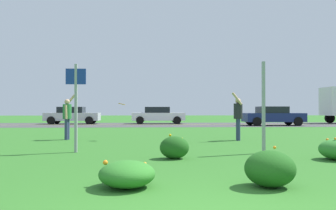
{
  "coord_description": "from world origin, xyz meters",
  "views": [
    {
      "loc": [
        -0.68,
        -3.4,
        1.19
      ],
      "look_at": [
        -0.05,
        8.14,
        1.35
      ],
      "focal_mm": 36.96,
      "sensor_mm": 36.0,
      "label": 1
    }
  ],
  "objects_px": {
    "person_thrower_green_shirt": "(67,115)",
    "car_silver_center_left": "(72,115)",
    "car_navy_rightmost": "(273,116)",
    "sign_post_by_roadside": "(264,107)",
    "frisbee_orange": "(122,104)",
    "person_catcher_dark_shirt": "(238,115)",
    "sign_post_near_path": "(76,99)",
    "car_white_center_right": "(158,115)"
  },
  "relations": [
    {
      "from": "sign_post_by_roadside",
      "to": "car_navy_rightmost",
      "type": "height_order",
      "value": "sign_post_by_roadside"
    },
    {
      "from": "sign_post_by_roadside",
      "to": "car_white_center_right",
      "type": "distance_m",
      "value": 20.56
    },
    {
      "from": "car_silver_center_left",
      "to": "person_catcher_dark_shirt",
      "type": "bearing_deg",
      "value": -58.72
    },
    {
      "from": "car_silver_center_left",
      "to": "car_navy_rightmost",
      "type": "xyz_separation_m",
      "value": [
        15.97,
        -3.82,
        0.0
      ]
    },
    {
      "from": "frisbee_orange",
      "to": "car_silver_center_left",
      "type": "height_order",
      "value": "frisbee_orange"
    },
    {
      "from": "sign_post_near_path",
      "to": "car_white_center_right",
      "type": "height_order",
      "value": "sign_post_near_path"
    },
    {
      "from": "sign_post_near_path",
      "to": "sign_post_by_roadside",
      "type": "height_order",
      "value": "sign_post_by_roadside"
    },
    {
      "from": "sign_post_near_path",
      "to": "car_navy_rightmost",
      "type": "distance_m",
      "value": 19.8
    },
    {
      "from": "sign_post_by_roadside",
      "to": "car_navy_rightmost",
      "type": "distance_m",
      "value": 17.76
    },
    {
      "from": "sign_post_by_roadside",
      "to": "person_thrower_green_shirt",
      "type": "relative_size",
      "value": 1.37
    },
    {
      "from": "person_catcher_dark_shirt",
      "to": "frisbee_orange",
      "type": "relative_size",
      "value": 6.89
    },
    {
      "from": "person_thrower_green_shirt",
      "to": "car_silver_center_left",
      "type": "distance_m",
      "value": 16.07
    },
    {
      "from": "car_silver_center_left",
      "to": "sign_post_by_roadside",
      "type": "bearing_deg",
      "value": -64.69
    },
    {
      "from": "sign_post_by_roadside",
      "to": "frisbee_orange",
      "type": "height_order",
      "value": "sign_post_by_roadside"
    },
    {
      "from": "sign_post_by_roadside",
      "to": "person_thrower_green_shirt",
      "type": "xyz_separation_m",
      "value": [
        -6.41,
        4.68,
        -0.28
      ]
    },
    {
      "from": "frisbee_orange",
      "to": "car_white_center_right",
      "type": "height_order",
      "value": "frisbee_orange"
    },
    {
      "from": "car_navy_rightmost",
      "to": "person_thrower_green_shirt",
      "type": "bearing_deg",
      "value": -136.87
    },
    {
      "from": "sign_post_near_path",
      "to": "car_white_center_right",
      "type": "relative_size",
      "value": 0.55
    },
    {
      "from": "sign_post_near_path",
      "to": "car_white_center_right",
      "type": "distance_m",
      "value": 20.14
    },
    {
      "from": "person_thrower_green_shirt",
      "to": "person_catcher_dark_shirt",
      "type": "bearing_deg",
      "value": -5.9
    },
    {
      "from": "person_catcher_dark_shirt",
      "to": "car_navy_rightmost",
      "type": "distance_m",
      "value": 13.96
    },
    {
      "from": "sign_post_near_path",
      "to": "person_catcher_dark_shirt",
      "type": "relative_size",
      "value": 1.32
    },
    {
      "from": "car_navy_rightmost",
      "to": "sign_post_by_roadside",
      "type": "bearing_deg",
      "value": -110.83
    },
    {
      "from": "person_thrower_green_shirt",
      "to": "car_white_center_right",
      "type": "bearing_deg",
      "value": 75.62
    },
    {
      "from": "sign_post_by_roadside",
      "to": "car_navy_rightmost",
      "type": "xyz_separation_m",
      "value": [
        6.31,
        16.6,
        -0.52
      ]
    },
    {
      "from": "frisbee_orange",
      "to": "car_navy_rightmost",
      "type": "bearing_deg",
      "value": 49.22
    },
    {
      "from": "person_catcher_dark_shirt",
      "to": "car_navy_rightmost",
      "type": "height_order",
      "value": "person_catcher_dark_shirt"
    },
    {
      "from": "sign_post_near_path",
      "to": "frisbee_orange",
      "type": "distance_m",
      "value": 4.02
    },
    {
      "from": "frisbee_orange",
      "to": "car_white_center_right",
      "type": "relative_size",
      "value": 0.06
    },
    {
      "from": "sign_post_near_path",
      "to": "frisbee_orange",
      "type": "height_order",
      "value": "sign_post_near_path"
    },
    {
      "from": "person_thrower_green_shirt",
      "to": "frisbee_orange",
      "type": "distance_m",
      "value": 2.25
    },
    {
      "from": "sign_post_by_roadside",
      "to": "car_silver_center_left",
      "type": "height_order",
      "value": "sign_post_by_roadside"
    },
    {
      "from": "sign_post_by_roadside",
      "to": "person_catcher_dark_shirt",
      "type": "relative_size",
      "value": 1.34
    },
    {
      "from": "sign_post_by_roadside",
      "to": "frisbee_orange",
      "type": "xyz_separation_m",
      "value": [
        -4.22,
        4.39,
        0.16
      ]
    },
    {
      "from": "sign_post_near_path",
      "to": "car_silver_center_left",
      "type": "xyz_separation_m",
      "value": [
        -4.47,
        19.93,
        -0.76
      ]
    },
    {
      "from": "person_thrower_green_shirt",
      "to": "car_silver_center_left",
      "type": "height_order",
      "value": "person_thrower_green_shirt"
    },
    {
      "from": "sign_post_near_path",
      "to": "car_silver_center_left",
      "type": "relative_size",
      "value": 0.55
    },
    {
      "from": "person_catcher_dark_shirt",
      "to": "car_silver_center_left",
      "type": "height_order",
      "value": "person_catcher_dark_shirt"
    },
    {
      "from": "sign_post_near_path",
      "to": "car_white_center_right",
      "type": "xyz_separation_m",
      "value": [
        2.82,
        19.93,
        -0.76
      ]
    },
    {
      "from": "frisbee_orange",
      "to": "car_silver_center_left",
      "type": "relative_size",
      "value": 0.06
    },
    {
      "from": "car_silver_center_left",
      "to": "car_navy_rightmost",
      "type": "height_order",
      "value": "same"
    },
    {
      "from": "person_catcher_dark_shirt",
      "to": "person_thrower_green_shirt",
      "type": "bearing_deg",
      "value": 174.1
    }
  ]
}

